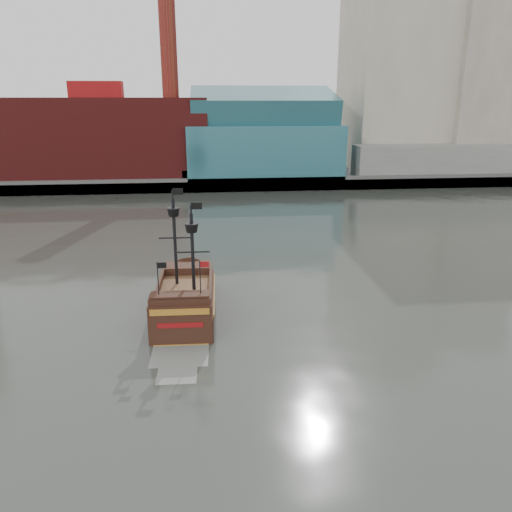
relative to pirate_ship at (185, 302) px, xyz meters
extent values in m
plane|color=#2B2E28|center=(3.75, -6.90, -0.98)|extent=(400.00, 400.00, 0.00)
cube|color=slate|center=(3.75, 85.10, 0.02)|extent=(220.00, 60.00, 2.00)
cube|color=#4C4C49|center=(3.75, 55.60, 0.32)|extent=(220.00, 1.00, 2.60)
cube|color=maroon|center=(-18.25, 65.10, 8.52)|extent=(42.00, 18.00, 15.00)
cube|color=#28626C|center=(13.75, 63.10, 6.02)|extent=(30.00, 16.00, 10.00)
cube|color=#B6AC97|center=(43.75, 73.10, 24.02)|extent=(20.00, 22.00, 46.00)
cube|color=#A69B8B|center=(61.75, 69.10, 20.02)|extent=(18.00, 18.00, 38.00)
cube|color=#B6AC97|center=(53.75, 90.10, 27.02)|extent=(24.00, 20.00, 52.00)
cube|color=slate|center=(51.75, 59.10, 4.02)|extent=(40.00, 6.00, 6.00)
cylinder|color=maroon|center=(-4.25, 67.10, 27.02)|extent=(3.20, 3.20, 22.00)
cube|color=#28626C|center=(13.75, 63.10, 14.02)|extent=(28.00, 14.94, 8.78)
cube|color=black|center=(0.01, 0.26, -0.42)|extent=(4.95, 11.25, 2.41)
cube|color=#54351F|center=(0.01, 0.26, 0.92)|extent=(4.46, 10.13, 0.28)
cube|color=black|center=(0.13, 4.70, 1.24)|extent=(4.00, 2.34, 0.93)
cube|color=black|center=(-0.13, -4.56, 1.61)|extent=(4.44, 1.61, 1.67)
cube|color=black|center=(-0.16, -5.41, 0.13)|extent=(4.55, 0.36, 3.71)
cube|color=#B07222|center=(-0.16, -5.54, 1.61)|extent=(4.17, 0.19, 0.46)
cube|color=maroon|center=(-0.16, -5.54, 0.60)|extent=(3.24, 0.17, 0.37)
cylinder|color=black|center=(-0.69, 1.67, 4.67)|extent=(0.27, 0.27, 7.23)
cylinder|color=black|center=(0.79, -1.43, 4.39)|extent=(0.27, 0.27, 6.67)
cone|color=black|center=(-0.69, 1.67, 7.18)|extent=(1.05, 1.05, 0.65)
cone|color=black|center=(0.79, -1.43, 6.62)|extent=(1.05, 1.05, 0.65)
cube|color=black|center=(-0.28, 1.66, 8.84)|extent=(0.83, 0.05, 0.51)
cube|color=black|center=(1.21, -1.45, 8.29)|extent=(0.83, 0.05, 0.51)
cube|color=gray|center=(-0.20, -6.97, -0.97)|extent=(4.03, 3.45, 0.01)
camera|label=1|loc=(1.86, -37.99, 15.90)|focal=35.00mm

